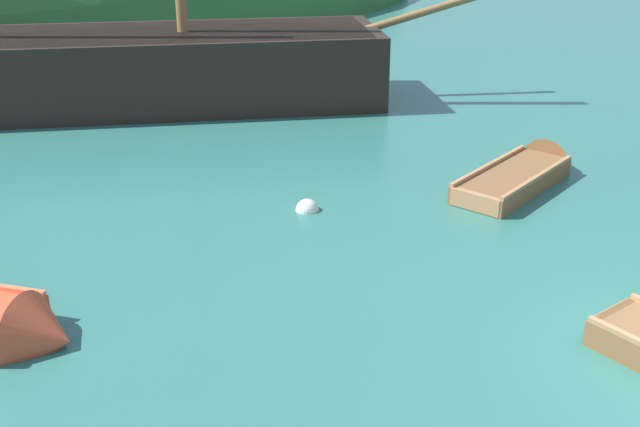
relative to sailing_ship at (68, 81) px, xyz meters
The scene contains 3 objects.
sailing_ship is the anchor object (origin of this frame).
rowboat_outer_left 11.60m from the sailing_ship, 55.01° to the right, with size 3.72×2.31×1.03m.
buoy_white 9.07m from the sailing_ship, 75.81° to the right, with size 0.41×0.41×0.41m, color white.
Camera 1 is at (-7.83, -4.86, 5.52)m, focal length 44.11 mm.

